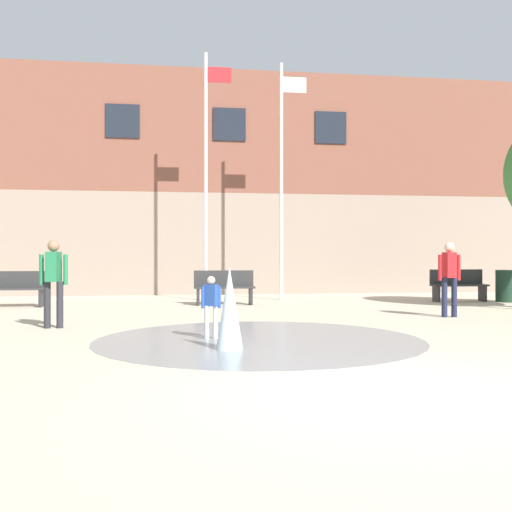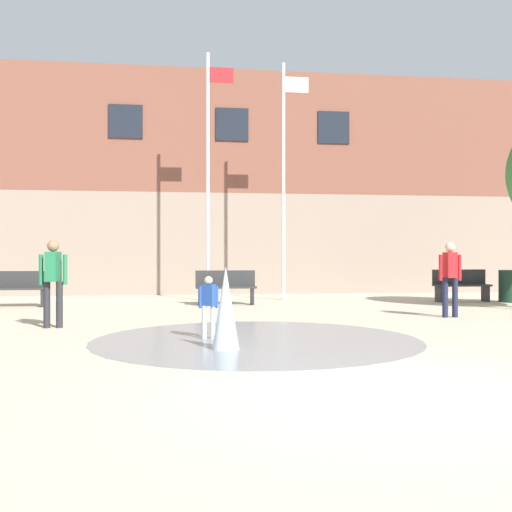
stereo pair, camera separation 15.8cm
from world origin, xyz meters
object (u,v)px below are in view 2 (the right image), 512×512
Objects in this scene: park_bench_far_right at (461,285)px; child_with_pink_shirt at (209,302)px; flagpole_right at (285,173)px; park_bench_center at (226,287)px; teen_by_trashcan at (53,276)px; trash_can at (509,286)px; park_bench_far_left at (15,288)px; adult_watching at (450,273)px; flagpole_left at (209,169)px.

park_bench_far_right is 1.62× the size of child_with_pink_shirt.
park_bench_center is at bearing -141.54° from flagpole_right.
teen_by_trashcan reaches higher than trash_can.
park_bench_far_left is at bearing -150.86° from teen_by_trashcan.
park_bench_center is 7.96m from trash_can.
adult_watching is (9.82, -3.93, 0.45)m from park_bench_far_left.
flagpole_left reaches higher than teen_by_trashcan.
trash_can is (8.78, 6.26, -0.13)m from child_with_pink_shirt.
park_bench_far_right is 0.23× the size of flagpole_right.
park_bench_far_left is at bearing -106.86° from adult_watching.
trash_can is (3.52, 3.67, -0.48)m from adult_watching.
flagpole_right reaches higher than child_with_pink_shirt.
park_bench_far_right is 1.01× the size of teen_by_trashcan.
teen_by_trashcan is (-3.53, -4.66, 0.45)m from park_bench_center.
flagpole_left is at bearing 168.60° from trash_can.
adult_watching is at bearing -21.83° from park_bench_far_left.
child_with_pink_shirt is 0.14× the size of flagpole_right.
teen_by_trashcan is at bearing -131.30° from flagpole_right.
teen_by_trashcan is at bearing -158.81° from trash_can.
flagpole_left is at bearing 15.82° from park_bench_far_left.
flagpole_left is at bearing 180.00° from flagpole_right.
flagpole_left reaches higher than park_bench_center.
child_with_pink_shirt is (2.71, -1.81, -0.35)m from teen_by_trashcan.
child_with_pink_shirt is 0.14× the size of flagpole_left.
flagpole_left reaches higher than trash_can.
flagpole_right is (1.86, 1.48, 3.25)m from park_bench_center.
teen_by_trashcan is (1.85, -4.72, 0.45)m from park_bench_far_left.
trash_can is (1.25, -0.36, -0.03)m from park_bench_far_right.
flagpole_right reaches higher than trash_can.
flagpole_right reaches higher than adult_watching.
park_bench_far_left and park_bench_center have the same top height.
child_with_pink_shirt is (-0.82, -6.46, 0.10)m from park_bench_center.
teen_by_trashcan and adult_watching have the same top height.
adult_watching reaches higher than trash_can.
park_bench_far_left is at bearing 179.37° from park_bench_center.
trash_can is at bearing -11.40° from flagpole_left.
child_with_pink_shirt is (4.56, -6.52, 0.10)m from park_bench_far_left.
park_bench_far_left is 1.01× the size of teen_by_trashcan.
park_bench_center is at bearing 178.55° from trash_can.
flagpole_right reaches higher than park_bench_far_right.
flagpole_left is (-0.37, 1.48, 3.35)m from park_bench_center.
flagpole_left is 7.98× the size of trash_can.
park_bench_far_left is 5.09m from teen_by_trashcan.
park_bench_far_right is at bearing 122.88° from teen_by_trashcan.
flagpole_left reaches higher than park_bench_far_left.
child_with_pink_shirt is at bearing -55.03° from park_bench_far_left.
park_bench_far_right is (6.71, 0.16, 0.00)m from park_bench_center.
flagpole_right reaches higher than park_bench_center.
teen_by_trashcan reaches higher than park_bench_far_left.
park_bench_far_left is 6.19m from flagpole_left.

